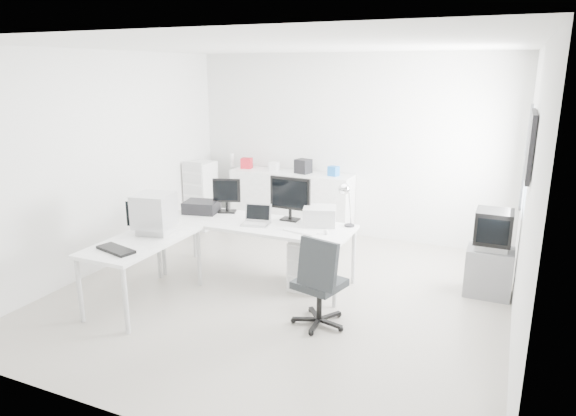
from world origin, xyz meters
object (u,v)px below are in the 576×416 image
at_px(side_desk, 144,271).
at_px(tv_cabinet, 489,272).
at_px(crt_tv, 493,230).
at_px(laser_printer, 320,216).
at_px(inkjet_printer, 201,207).
at_px(drawer_pedestal, 310,264).
at_px(crt_monitor, 154,212).
at_px(laptop, 256,216).
at_px(office_chair, 320,279).
at_px(main_desk, 256,251).
at_px(lcd_monitor_large, 290,199).
at_px(sideboard, 291,202).
at_px(filing_cabinet, 201,195).
at_px(lcd_monitor_small, 227,195).

height_order(side_desk, tv_cabinet, side_desk).
bearing_deg(crt_tv, laser_printer, -166.20).
bearing_deg(inkjet_printer, drawer_pedestal, -13.61).
bearing_deg(crt_monitor, laptop, 29.70).
bearing_deg(crt_monitor, laser_printer, 23.67).
bearing_deg(tv_cabinet, crt_tv, 0.00).
distance_m(office_chair, crt_tv, 2.17).
bearing_deg(main_desk, office_chair, -34.80).
relative_size(main_desk, lcd_monitor_large, 4.35).
xyz_separation_m(crt_tv, sideboard, (-3.06, 1.27, -0.29)).
height_order(office_chair, sideboard, office_chair).
bearing_deg(filing_cabinet, laptop, -41.65).
bearing_deg(tv_cabinet, filing_cabinet, 169.14).
xyz_separation_m(drawer_pedestal, filing_cabinet, (-2.51, 1.51, 0.25)).
relative_size(drawer_pedestal, filing_cabinet, 0.54).
distance_m(office_chair, sideboard, 3.14).
distance_m(main_desk, filing_cabinet, 2.40).
height_order(drawer_pedestal, laptop, laptop).
relative_size(crt_tv, filing_cabinet, 0.45).
height_order(drawer_pedestal, crt_tv, crt_tv).
bearing_deg(office_chair, lcd_monitor_large, 141.49).
height_order(laser_printer, crt_monitor, crt_monitor).
height_order(main_desk, sideboard, sideboard).
bearing_deg(laptop, office_chair, -43.02).
xyz_separation_m(drawer_pedestal, office_chair, (0.43, -0.84, 0.20)).
bearing_deg(main_desk, tv_cabinet, 14.52).
relative_size(lcd_monitor_large, crt_monitor, 1.09).
relative_size(side_desk, laptop, 4.23).
height_order(inkjet_printer, crt_monitor, crt_monitor).
bearing_deg(lcd_monitor_small, crt_monitor, -125.18).
bearing_deg(drawer_pedestal, laser_printer, 73.61).
bearing_deg(inkjet_printer, sideboard, 64.02).
height_order(side_desk, inkjet_printer, inkjet_printer).
height_order(inkjet_printer, filing_cabinet, filing_cabinet).
distance_m(side_desk, crt_tv, 3.99).
xyz_separation_m(lcd_monitor_large, office_chair, (0.78, -1.04, -0.53)).
bearing_deg(drawer_pedestal, crt_tv, 18.01).
xyz_separation_m(side_desk, tv_cabinet, (3.54, 1.80, -0.09)).
height_order(lcd_monitor_large, laptop, lcd_monitor_large).
height_order(laser_printer, crt_tv, crt_tv).
distance_m(side_desk, office_chair, 2.01).
bearing_deg(laptop, tv_cabinet, 6.19).
bearing_deg(filing_cabinet, inkjet_printer, -56.52).
xyz_separation_m(crt_monitor, tv_cabinet, (3.54, 1.55, -0.72)).
bearing_deg(filing_cabinet, laser_printer, -27.56).
relative_size(sideboard, filing_cabinet, 1.78).
height_order(main_desk, side_desk, same).
distance_m(laptop, filing_cabinet, 2.51).
bearing_deg(lcd_monitor_large, laptop, -129.10).
distance_m(inkjet_printer, crt_tv, 3.59).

